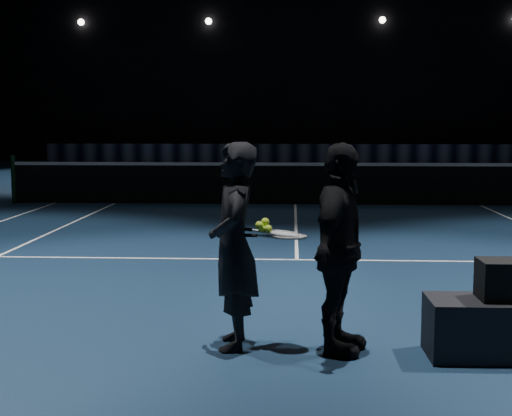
{
  "coord_description": "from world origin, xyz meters",
  "views": [
    {
      "loc": [
        -0.06,
        -15.82,
        1.83
      ],
      "look_at": [
        -0.35,
        -10.2,
        1.16
      ],
      "focal_mm": 50.0,
      "sensor_mm": 36.0,
      "label": 1
    }
  ],
  "objects": [
    {
      "name": "sponsor_backdrop",
      "position": [
        0.0,
        15.5,
        0.45
      ],
      "size": [
        22.0,
        0.15,
        0.9
      ],
      "primitive_type": "cube",
      "color": "black",
      "rests_on": "floor"
    },
    {
      "name": "net_mesh",
      "position": [
        0.0,
        0.0,
        0.45
      ],
      "size": [
        12.8,
        0.02,
        0.86
      ],
      "primitive_type": "cube",
      "color": "black",
      "rests_on": "floor"
    },
    {
      "name": "net_tape",
      "position": [
        0.0,
        0.0,
        0.92
      ],
      "size": [
        12.8,
        0.03,
        0.07
      ],
      "primitive_type": "cube",
      "color": "white",
      "rests_on": "net_mesh"
    },
    {
      "name": "floor",
      "position": [
        0.0,
        0.0,
        0.0
      ],
      "size": [
        36.0,
        36.0,
        0.0
      ],
      "primitive_type": "plane",
      "color": "#0D1E31",
      "rests_on": "ground"
    },
    {
      "name": "wall_back",
      "position": [
        0.0,
        18.0,
        5.0
      ],
      "size": [
        30.0,
        0.0,
        30.0
      ],
      "primitive_type": "plane",
      "rotation": [
        1.57,
        0.0,
        0.0
      ],
      "color": "black",
      "rests_on": "ground"
    },
    {
      "name": "player_b",
      "position": [
        0.31,
        -10.25,
        0.84
      ],
      "size": [
        0.69,
        1.06,
        1.68
      ],
      "primitive_type": "imported",
      "rotation": [
        0.0,
        0.0,
        1.26
      ],
      "color": "black",
      "rests_on": "floor"
    },
    {
      "name": "fixtures_far",
      "position": [
        0.0,
        17.8,
        6.5
      ],
      "size": [
        20.0,
        0.3,
        0.3
      ],
      "primitive_type": null,
      "color": "white",
      "rests_on": "wall_back"
    },
    {
      "name": "tennis_balls",
      "position": [
        -0.28,
        -10.18,
        1.0
      ],
      "size": [
        0.12,
        0.1,
        0.12
      ],
      "primitive_type": null,
      "color": "#99C529",
      "rests_on": "racket_upper"
    },
    {
      "name": "racket_lower",
      "position": [
        -0.09,
        -10.2,
        0.93
      ],
      "size": [
        0.7,
        0.29,
        0.03
      ],
      "primitive_type": null,
      "rotation": [
        0.0,
        0.0,
        -0.11
      ],
      "color": "black",
      "rests_on": "player_a"
    },
    {
      "name": "player_a",
      "position": [
        -0.54,
        -10.15,
        0.84
      ],
      "size": [
        0.45,
        0.64,
        1.68
      ],
      "primitive_type": "imported",
      "rotation": [
        0.0,
        0.0,
        -1.49
      ],
      "color": "black",
      "rests_on": "floor"
    },
    {
      "name": "net_post_left",
      "position": [
        -6.4,
        0.0,
        0.55
      ],
      "size": [
        0.1,
        0.1,
        1.1
      ],
      "primitive_type": "cylinder",
      "color": "black",
      "rests_on": "floor"
    },
    {
      "name": "racket_upper",
      "position": [
        -0.14,
        -10.16,
        0.95
      ],
      "size": [
        0.69,
        0.25,
        0.1
      ],
      "primitive_type": null,
      "rotation": [
        0.0,
        0.1,
        -0.04
      ],
      "color": "black",
      "rests_on": "player_b"
    },
    {
      "name": "court_lines",
      "position": [
        0.0,
        0.0,
        0.0
      ],
      "size": [
        10.98,
        23.78,
        0.01
      ],
      "primitive_type": null,
      "color": "white",
      "rests_on": "floor"
    }
  ]
}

